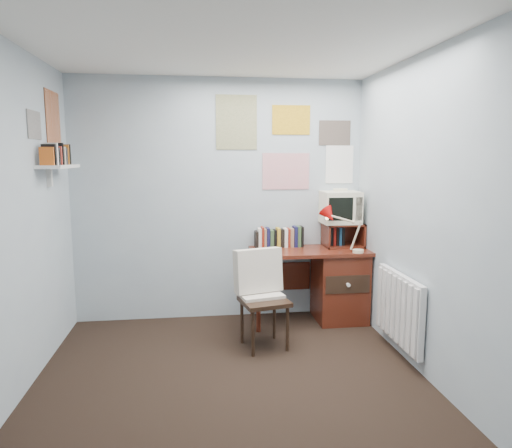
{
  "coord_description": "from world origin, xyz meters",
  "views": [
    {
      "loc": [
        -0.24,
        -3.0,
        1.7
      ],
      "look_at": [
        0.27,
        0.93,
        1.12
      ],
      "focal_mm": 32.0,
      "sensor_mm": 36.0,
      "label": 1
    }
  ],
  "objects": [
    {
      "name": "radiator",
      "position": [
        1.46,
        0.55,
        0.42
      ],
      "size": [
        0.09,
        0.8,
        0.6
      ],
      "primitive_type": "cube",
      "color": "white",
      "rests_on": "right_wall"
    },
    {
      "name": "desk",
      "position": [
        1.17,
        1.48,
        0.41
      ],
      "size": [
        1.2,
        0.55,
        0.76
      ],
      "color": "maroon",
      "rests_on": "ground"
    },
    {
      "name": "tv_riser",
      "position": [
        1.29,
        1.59,
        0.89
      ],
      "size": [
        0.4,
        0.3,
        0.25
      ],
      "primitive_type": "cube",
      "color": "maroon",
      "rests_on": "desk"
    },
    {
      "name": "ground",
      "position": [
        0.0,
        0.0,
        0.0
      ],
      "size": [
        3.5,
        3.5,
        0.0
      ],
      "primitive_type": "plane",
      "color": "black",
      "rests_on": "ground"
    },
    {
      "name": "wall_shelf",
      "position": [
        -1.4,
        1.1,
        1.62
      ],
      "size": [
        0.2,
        0.62,
        0.24
      ],
      "primitive_type": "cube",
      "color": "white",
      "rests_on": "left_wall"
    },
    {
      "name": "posters_left",
      "position": [
        -1.49,
        1.1,
        2.0
      ],
      "size": [
        0.01,
        0.7,
        0.6
      ],
      "primitive_type": "cube",
      "color": "white",
      "rests_on": "left_wall"
    },
    {
      "name": "crt_tv",
      "position": [
        1.25,
        1.61,
        1.19
      ],
      "size": [
        0.39,
        0.36,
        0.36
      ],
      "primitive_type": "cube",
      "rotation": [
        0.0,
        0.0,
        -0.0
      ],
      "color": "beige",
      "rests_on": "tv_riser"
    },
    {
      "name": "book_row",
      "position": [
        0.66,
        1.66,
        0.87
      ],
      "size": [
        0.6,
        0.14,
        0.22
      ],
      "primitive_type": "cube",
      "color": "maroon",
      "rests_on": "desk"
    },
    {
      "name": "ceiling",
      "position": [
        0.0,
        0.0,
        2.5
      ],
      "size": [
        3.0,
        3.5,
        0.02
      ],
      "primitive_type": "cube",
      "color": "white",
      "rests_on": "back_wall"
    },
    {
      "name": "desk_lamp",
      "position": [
        1.34,
        1.26,
        0.96
      ],
      "size": [
        0.31,
        0.28,
        0.4
      ],
      "primitive_type": "cube",
      "rotation": [
        0.0,
        0.0,
        0.14
      ],
      "color": "red",
      "rests_on": "desk"
    },
    {
      "name": "posters_back",
      "position": [
        0.7,
        1.74,
        1.85
      ],
      "size": [
        1.2,
        0.01,
        0.9
      ],
      "primitive_type": "cube",
      "color": "white",
      "rests_on": "back_wall"
    },
    {
      "name": "back_wall",
      "position": [
        0.0,
        1.75,
        1.25
      ],
      "size": [
        3.0,
        0.02,
        2.5
      ],
      "primitive_type": "cube",
      "color": "#AABAC2",
      "rests_on": "ground"
    },
    {
      "name": "desk_chair",
      "position": [
        0.34,
        0.87,
        0.43
      ],
      "size": [
        0.51,
        0.5,
        0.85
      ],
      "primitive_type": "cube",
      "rotation": [
        0.0,
        0.0,
        0.22
      ],
      "color": "black",
      "rests_on": "ground"
    },
    {
      "name": "right_wall",
      "position": [
        1.5,
        0.0,
        1.25
      ],
      "size": [
        0.02,
        3.5,
        2.5
      ],
      "primitive_type": "cube",
      "color": "#AABAC2",
      "rests_on": "ground"
    }
  ]
}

